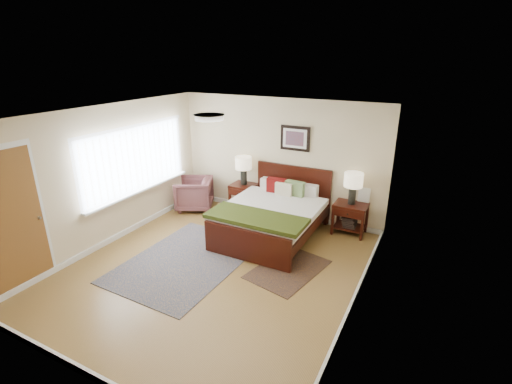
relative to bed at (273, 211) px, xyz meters
The scene contains 18 objects.
floor 1.59m from the bed, 103.43° to the right, with size 5.00×5.00×0.00m, color olive.
back_wall 1.31m from the bed, 108.61° to the left, with size 4.50×0.04×2.50m, color beige.
front_wall 4.04m from the bed, 95.04° to the right, with size 4.50×0.04×2.50m, color beige.
left_wall 3.07m from the bed, 150.63° to the right, with size 0.04×5.00×2.50m, color beige.
right_wall 2.51m from the bed, 37.58° to the right, with size 0.04×5.00×2.50m, color beige.
ceiling 2.48m from the bed, 103.43° to the right, with size 4.50×5.00×0.02m, color white.
window 2.79m from the bed, 163.31° to the right, with size 0.11×2.72×1.32m.
door 4.16m from the bed, 128.77° to the right, with size 0.06×1.00×2.18m.
ceil_fixture 2.46m from the bed, 103.43° to the right, with size 0.44×0.44×0.08m.
bed is the anchor object (origin of this frame).
wall_art 1.56m from the bed, 89.96° to the left, with size 0.62×0.05×0.50m.
nightstand_left 1.33m from the bed, 143.81° to the left, with size 0.53×0.48×0.64m.
nightstand_right 1.51m from the bed, 31.96° to the left, with size 0.62×0.47×0.62m.
lamp_left 1.45m from the bed, 143.07° to the left, with size 0.35×0.35×0.61m.
lamp_right 1.60m from the bed, 32.36° to the left, with size 0.35×0.35×0.61m.
armchair 2.20m from the bed, 168.60° to the left, with size 0.76×0.78×0.71m, color brown.
rug_persian 1.84m from the bed, 121.29° to the right, with size 1.74×2.46×0.01m, color #0E2146.
rug_navy 1.31m from the bed, 52.69° to the right, with size 0.89×1.34×0.01m, color black.
Camera 1 is at (3.01, -4.38, 3.30)m, focal length 26.00 mm.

